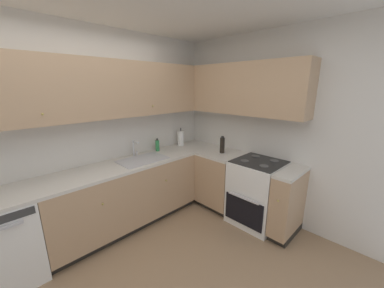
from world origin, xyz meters
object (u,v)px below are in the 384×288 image
at_px(dishwasher, 0,243).
at_px(paper_towel_roll, 181,138).
at_px(soap_bottle, 157,145).
at_px(oven_range, 257,192).
at_px(oil_bottle, 222,145).

height_order(dishwasher, paper_towel_roll, paper_towel_roll).
distance_m(dishwasher, soap_bottle, 2.05).
height_order(oven_range, soap_bottle, soap_bottle).
bearing_deg(dishwasher, oil_bottle, -12.75).
height_order(oven_range, oil_bottle, oil_bottle).
bearing_deg(oil_bottle, paper_towel_roll, 102.10).
bearing_deg(paper_towel_roll, dishwasher, -176.24).
bearing_deg(paper_towel_roll, oil_bottle, -77.90).
distance_m(oven_range, oil_bottle, 0.82).
bearing_deg(oil_bottle, dishwasher, 167.25).
height_order(oven_range, paper_towel_roll, paper_towel_roll).
height_order(dishwasher, oil_bottle, oil_bottle).
xyz_separation_m(soap_bottle, oil_bottle, (0.63, -0.77, 0.03)).
height_order(paper_towel_roll, oil_bottle, paper_towel_roll).
height_order(dishwasher, oven_range, oven_range).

